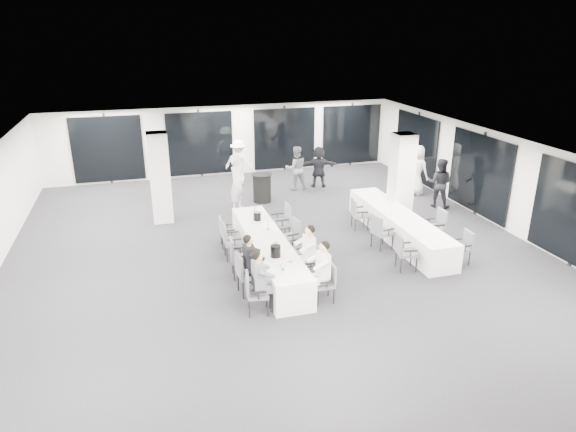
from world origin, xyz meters
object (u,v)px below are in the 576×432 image
chair_main_right_mid (304,247)px  chair_side_left_far (358,212)px  chair_main_left_mid (238,255)px  chair_side_right_far (406,207)px  banquet_table_side (398,226)px  chair_main_left_far (225,230)px  standing_guest_g (158,171)px  banquet_table_main (268,252)px  chair_main_right_near (327,280)px  ice_bucket_near (276,251)px  ice_bucket_far (257,216)px  standing_guest_c (239,159)px  chair_side_left_mid (380,230)px  chair_main_left_near (254,290)px  chair_main_right_far (283,219)px  standing_guest_f (319,164)px  chair_main_left_fourth (230,239)px  cocktail_table (262,188)px  chair_main_right_fourth (292,234)px  standing_guest_b (296,165)px  chair_main_right_second (313,262)px  chair_side_right_mid (437,224)px  chair_side_right_near (463,245)px  chair_side_left_near (404,250)px  standing_guest_a (237,179)px  standing_guest_h (440,180)px  standing_guest_e (417,167)px

chair_main_right_mid → chair_side_left_far: bearing=-47.2°
chair_main_left_mid → chair_side_right_far: (5.70, 2.22, -0.06)m
banquet_table_side → chair_main_left_far: bearing=170.9°
chair_main_left_far → standing_guest_g: 5.19m
banquet_table_main → chair_main_right_near: size_ratio=5.75×
ice_bucket_near → ice_bucket_far: (0.12, 2.42, -0.02)m
standing_guest_c → chair_side_left_mid: bearing=139.2°
chair_main_left_near → standing_guest_c: (1.54, 9.51, 0.44)m
banquet_table_side → chair_main_right_far: 3.31m
standing_guest_c → standing_guest_f: (2.81, -1.24, -0.08)m
banquet_table_side → chair_main_left_fourth: chair_main_left_fourth is taller
cocktail_table → chair_main_right_fourth: size_ratio=1.06×
chair_main_left_far → standing_guest_b: standing_guest_b is taller
standing_guest_g → chair_main_left_fourth: bearing=-36.0°
chair_side_right_far → ice_bucket_far: size_ratio=3.75×
chair_main_left_far → chair_side_right_far: 5.70m
cocktail_table → chair_main_left_mid: same height
chair_main_left_mid → chair_main_left_fourth: bearing=-174.7°
chair_main_right_second → chair_side_left_mid: 2.71m
chair_main_right_fourth → chair_side_right_far: bearing=-82.5°
chair_side_left_far → chair_side_right_mid: (1.67, -1.63, 0.04)m
chair_main_right_second → chair_side_right_near: bearing=-80.5°
chair_side_left_near → standing_guest_b: size_ratio=0.51×
chair_main_right_near → chair_main_left_mid: bearing=45.8°
chair_main_right_near → chair_main_right_mid: bearing=0.7°
chair_main_right_fourth → chair_main_left_fourth: bearing=79.3°
chair_side_left_mid → standing_guest_a: (-3.12, 4.22, 0.50)m
chair_main_right_far → chair_side_left_far: chair_main_right_far is taller
standing_guest_h → ice_bucket_near: standing_guest_h is taller
chair_main_right_fourth → chair_main_right_far: (0.01, 0.95, 0.07)m
chair_side_right_mid → chair_main_right_second: bearing=108.7°
chair_side_right_mid → chair_side_right_far: size_ratio=1.13×
chair_side_left_far → cocktail_table: bearing=-139.8°
chair_side_left_mid → chair_side_right_near: 2.17m
chair_main_left_fourth → standing_guest_b: 6.35m
chair_main_left_far → chair_side_left_mid: (4.03, -1.31, 0.06)m
banquet_table_side → standing_guest_f: size_ratio=2.83×
chair_side_right_near → standing_guest_e: 5.83m
chair_main_left_near → chair_main_left_fourth: (-0.01, 2.83, 0.03)m
chair_side_right_far → standing_guest_e: bearing=-26.4°
chair_side_left_mid → standing_guest_f: bearing=164.5°
chair_main_right_far → standing_guest_g: size_ratio=0.54×
chair_main_right_far → standing_guest_e: size_ratio=0.51×
chair_side_left_near → banquet_table_main: bearing=-99.9°
cocktail_table → chair_main_right_far: chair_main_right_far is taller
banquet_table_main → chair_side_right_far: (4.86, 1.85, 0.13)m
chair_main_right_fourth → chair_side_left_near: chair_side_left_near is taller
banquet_table_main → chair_main_right_mid: (0.84, -0.39, 0.22)m
ice_bucket_far → standing_guest_e: bearing=24.5°
chair_side_left_far → standing_guest_c: bearing=-149.2°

